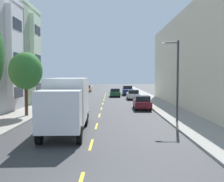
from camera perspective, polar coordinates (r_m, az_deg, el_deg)
ground_plane at (r=36.49m, az=-1.92°, el=-2.33°), size 160.00×160.00×0.00m
sidewalk_left at (r=35.43m, az=-13.58°, el=-2.48°), size 3.20×120.00×0.14m
sidewalk_right at (r=35.01m, az=9.69°, el=-2.50°), size 3.20×120.00×0.14m
lane_centerline_dashes at (r=31.03m, az=-2.21°, el=-3.33°), size 0.14×47.20×0.01m
street_tree_second at (r=23.62m, az=-18.70°, el=4.25°), size 2.86×2.86×5.56m
street_lamp at (r=19.90m, az=13.99°, el=3.60°), size 1.35×0.28×6.13m
delivery_box_truck at (r=17.06m, az=-9.89°, el=-2.26°), size 2.66×8.12×3.47m
parked_hatchback_burgundy at (r=27.90m, az=6.72°, el=-2.55°), size 1.85×4.05×1.50m
parked_wagon_orange at (r=58.77m, az=-5.62°, el=0.59°), size 1.82×4.70×1.50m
parked_wagon_red at (r=27.74m, az=-11.22°, el=-2.52°), size 1.86×4.72×1.50m
parked_pickup_navy at (r=49.06m, az=3.56°, el=0.09°), size 2.07×5.33×1.73m
parked_hatchback_white at (r=39.57m, az=4.70°, el=-0.80°), size 1.77×4.01×1.50m
moving_forest_sedan at (r=44.88m, az=0.68°, el=-0.31°), size 1.80×4.50×1.43m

